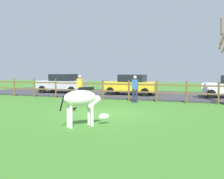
{
  "coord_description": "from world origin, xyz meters",
  "views": [
    {
      "loc": [
        4.72,
        -11.96,
        2.08
      ],
      "look_at": [
        0.14,
        0.65,
        1.06
      ],
      "focal_mm": 44.63,
      "sensor_mm": 36.0,
      "label": 1
    }
  ],
  "objects_px": {
    "zebra": "(82,101)",
    "crow_on_grass": "(74,109)",
    "parked_car_yellow": "(131,84)",
    "visitor_left_of_tree": "(80,86)",
    "visitor_right_of_tree": "(135,88)",
    "parked_car_silver": "(62,83)"
  },
  "relations": [
    {
      "from": "crow_on_grass",
      "to": "visitor_right_of_tree",
      "type": "height_order",
      "value": "visitor_right_of_tree"
    },
    {
      "from": "zebra",
      "to": "parked_car_yellow",
      "type": "distance_m",
      "value": 11.8
    },
    {
      "from": "crow_on_grass",
      "to": "visitor_right_of_tree",
      "type": "distance_m",
      "value": 4.74
    },
    {
      "from": "crow_on_grass",
      "to": "visitor_right_of_tree",
      "type": "xyz_separation_m",
      "value": [
        1.88,
        4.28,
        0.78
      ]
    },
    {
      "from": "crow_on_grass",
      "to": "visitor_left_of_tree",
      "type": "bearing_deg",
      "value": 113.14
    },
    {
      "from": "crow_on_grass",
      "to": "parked_car_silver",
      "type": "height_order",
      "value": "parked_car_silver"
    },
    {
      "from": "zebra",
      "to": "visitor_right_of_tree",
      "type": "xyz_separation_m",
      "value": [
        -0.07,
        7.37,
        -0.02
      ]
    },
    {
      "from": "parked_car_yellow",
      "to": "visitor_right_of_tree",
      "type": "distance_m",
      "value": 4.57
    },
    {
      "from": "parked_car_yellow",
      "to": "parked_car_silver",
      "type": "height_order",
      "value": "same"
    },
    {
      "from": "crow_on_grass",
      "to": "visitor_right_of_tree",
      "type": "bearing_deg",
      "value": 66.3
    },
    {
      "from": "visitor_right_of_tree",
      "to": "visitor_left_of_tree",
      "type": "bearing_deg",
      "value": -179.66
    },
    {
      "from": "visitor_left_of_tree",
      "to": "parked_car_silver",
      "type": "bearing_deg",
      "value": 132.14
    },
    {
      "from": "parked_car_yellow",
      "to": "visitor_left_of_tree",
      "type": "distance_m",
      "value": 4.87
    },
    {
      "from": "zebra",
      "to": "crow_on_grass",
      "type": "relative_size",
      "value": 7.28
    },
    {
      "from": "visitor_left_of_tree",
      "to": "visitor_right_of_tree",
      "type": "distance_m",
      "value": 3.7
    },
    {
      "from": "zebra",
      "to": "parked_car_silver",
      "type": "height_order",
      "value": "parked_car_silver"
    },
    {
      "from": "zebra",
      "to": "visitor_left_of_tree",
      "type": "relative_size",
      "value": 0.95
    },
    {
      "from": "parked_car_yellow",
      "to": "visitor_right_of_tree",
      "type": "height_order",
      "value": "visitor_right_of_tree"
    },
    {
      "from": "visitor_left_of_tree",
      "to": "visitor_right_of_tree",
      "type": "relative_size",
      "value": 1.0
    },
    {
      "from": "zebra",
      "to": "crow_on_grass",
      "type": "bearing_deg",
      "value": 122.18
    },
    {
      "from": "crow_on_grass",
      "to": "parked_car_silver",
      "type": "distance_m",
      "value": 9.98
    },
    {
      "from": "zebra",
      "to": "parked_car_silver",
      "type": "distance_m",
      "value": 13.61
    }
  ]
}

